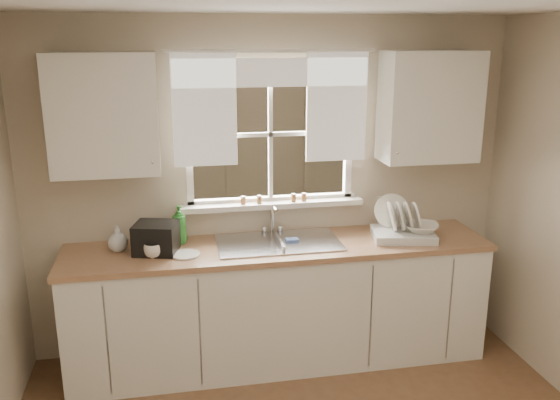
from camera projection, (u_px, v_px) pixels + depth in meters
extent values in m
cube|color=beige|center=(271.00, 271.00, 4.62)|extent=(3.60, 0.02, 1.15)
cube|color=beige|center=(270.00, 39.00, 4.15)|extent=(3.60, 0.02, 0.35)
cube|color=beige|center=(101.00, 140.00, 4.11)|extent=(1.20, 0.02, 1.00)
cube|color=beige|center=(424.00, 130.00, 4.55)|extent=(1.20, 0.02, 1.00)
cube|color=white|center=(271.00, 200.00, 4.49)|extent=(1.30, 0.06, 0.05)
cube|color=white|center=(270.00, 65.00, 4.22)|extent=(1.30, 0.06, 0.05)
cube|color=white|center=(188.00, 137.00, 4.24)|extent=(0.05, 0.06, 1.05)
cube|color=white|center=(349.00, 132.00, 4.46)|extent=(0.05, 0.06, 1.05)
cube|color=white|center=(270.00, 134.00, 4.35)|extent=(0.03, 0.04, 1.00)
cube|color=white|center=(270.00, 134.00, 4.35)|extent=(1.20, 0.04, 0.03)
cube|color=white|center=(272.00, 204.00, 4.43)|extent=(1.38, 0.14, 0.04)
cylinder|color=white|center=(272.00, 51.00, 4.11)|extent=(1.50, 0.02, 0.02)
cube|color=white|center=(205.00, 110.00, 4.14)|extent=(0.45, 0.02, 0.80)
cube|color=white|center=(337.00, 107.00, 4.32)|extent=(0.45, 0.02, 0.80)
cube|color=white|center=(272.00, 73.00, 4.16)|extent=(1.40, 0.02, 0.20)
cube|color=white|center=(279.00, 305.00, 4.36)|extent=(3.00, 0.62, 0.87)
cube|color=#A47652|center=(279.00, 247.00, 4.23)|extent=(3.04, 0.65, 0.04)
cube|color=white|center=(104.00, 114.00, 3.90)|extent=(0.70, 0.33, 0.80)
cube|color=white|center=(430.00, 107.00, 4.32)|extent=(0.70, 0.33, 0.80)
cube|color=beige|center=(382.00, 204.00, 4.63)|extent=(0.08, 0.01, 0.12)
cylinder|color=brown|center=(304.00, 197.00, 4.45)|extent=(0.04, 0.04, 0.06)
cylinder|color=brown|center=(243.00, 200.00, 4.36)|extent=(0.04, 0.04, 0.06)
cylinder|color=brown|center=(294.00, 198.00, 4.43)|extent=(0.04, 0.04, 0.06)
cylinder|color=brown|center=(259.00, 199.00, 4.38)|extent=(0.04, 0.04, 0.06)
cube|color=#335421|center=(216.00, 188.00, 9.51)|extent=(20.00, 10.00, 0.02)
cube|color=#816147|center=(228.00, 156.00, 7.37)|extent=(8.00, 0.10, 1.80)
cube|color=maroon|center=(138.00, 109.00, 10.40)|extent=(3.00, 3.00, 2.20)
cube|color=black|center=(134.00, 35.00, 10.06)|extent=(3.20, 3.20, 0.30)
cylinder|color=#423021|center=(289.00, 80.00, 10.27)|extent=(0.36, 0.36, 3.20)
cube|color=#B7B7BC|center=(278.00, 254.00, 4.28)|extent=(0.84, 0.46, 0.18)
cube|color=#B7B7BC|center=(278.00, 243.00, 4.26)|extent=(0.88, 0.50, 0.01)
cube|color=#B7B7BC|center=(278.00, 246.00, 4.26)|extent=(0.02, 0.41, 0.14)
cylinder|color=silver|center=(272.00, 218.00, 4.46)|extent=(0.03, 0.03, 0.22)
cylinder|color=silver|center=(274.00, 207.00, 4.36)|extent=(0.02, 0.18, 0.02)
sphere|color=silver|center=(264.00, 229.00, 4.47)|extent=(0.05, 0.05, 0.05)
sphere|color=silver|center=(280.00, 228.00, 4.50)|extent=(0.05, 0.05, 0.05)
cube|color=silver|center=(403.00, 235.00, 4.35)|extent=(0.50, 0.42, 0.06)
cylinder|color=white|center=(392.00, 211.00, 4.42)|extent=(0.27, 0.13, 0.25)
cylinder|color=white|center=(392.00, 216.00, 4.32)|extent=(0.11, 0.23, 0.22)
cylinder|color=white|center=(400.00, 216.00, 4.32)|extent=(0.11, 0.23, 0.22)
cylinder|color=white|center=(408.00, 216.00, 4.31)|extent=(0.11, 0.23, 0.22)
cylinder|color=white|center=(417.00, 216.00, 4.31)|extent=(0.11, 0.23, 0.22)
imported|color=white|center=(421.00, 228.00, 4.32)|extent=(0.33, 0.33, 0.06)
imported|color=#2A822B|center=(179.00, 224.00, 4.23)|extent=(0.14, 0.14, 0.28)
imported|color=#2E67AF|center=(154.00, 235.00, 4.18)|extent=(0.09, 0.09, 0.17)
imported|color=beige|center=(118.00, 238.00, 4.09)|extent=(0.18, 0.18, 0.18)
cylinder|color=silver|center=(186.00, 255.00, 4.02)|extent=(0.19, 0.19, 0.01)
imported|color=white|center=(153.00, 250.00, 3.98)|extent=(0.17, 0.17, 0.10)
cube|color=black|center=(156.00, 238.00, 4.06)|extent=(0.34, 0.31, 0.21)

